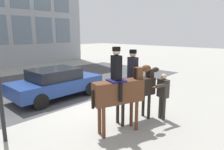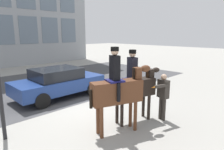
% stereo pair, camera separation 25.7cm
% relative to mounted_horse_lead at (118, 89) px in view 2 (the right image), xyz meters
% --- Properties ---
extents(ground_plane, '(80.00, 80.00, 0.00)m').
position_rel_mounted_horse_lead_xyz_m(ground_plane, '(0.50, 2.38, -1.37)').
color(ground_plane, '#9E9B93').
extents(road_surface, '(20.00, 8.50, 0.01)m').
position_rel_mounted_horse_lead_xyz_m(road_surface, '(0.50, 7.13, -1.37)').
color(road_surface, '#444447').
rests_on(road_surface, ground_plane).
extents(mounted_horse_lead, '(1.96, 0.98, 2.65)m').
position_rel_mounted_horse_lead_xyz_m(mounted_horse_lead, '(0.00, 0.00, 0.00)').
color(mounted_horse_lead, '#59331E').
rests_on(mounted_horse_lead, ground_plane).
extents(mounted_horse_companion, '(1.94, 0.84, 2.51)m').
position_rel_mounted_horse_lead_xyz_m(mounted_horse_companion, '(0.96, 0.14, -0.10)').
color(mounted_horse_companion, black).
rests_on(mounted_horse_companion, ground_plane).
extents(pedestrian_bystander, '(0.90, 0.44, 1.66)m').
position_rel_mounted_horse_lead_xyz_m(pedestrian_bystander, '(1.75, -0.50, -0.40)').
color(pedestrian_bystander, '#332D28').
rests_on(pedestrian_bystander, ground_plane).
extents(street_car_near_lane, '(4.21, 1.99, 1.42)m').
position_rel_mounted_horse_lead_xyz_m(street_car_near_lane, '(0.52, 4.44, -0.63)').
color(street_car_near_lane, navy).
rests_on(street_car_near_lane, ground_plane).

